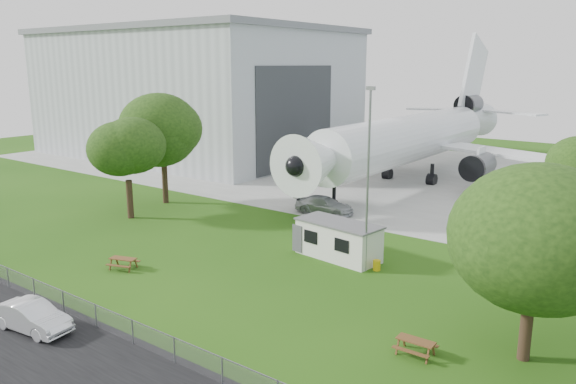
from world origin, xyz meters
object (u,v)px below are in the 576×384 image
Objects in this scene: hangar at (196,91)px; car_centre_sedan at (32,317)px; picnic_west at (124,269)px; site_cabin at (339,240)px; airliner at (414,136)px; picnic_east at (415,355)px.

hangar is 60.75m from car_centre_sedan.
picnic_west is at bearing -49.96° from hangar.
site_cabin is at bearing -33.46° from hangar.
airliner is 26.52× the size of picnic_east.
hangar is at bearing 30.22° from car_centre_sedan.
site_cabin is 3.83× the size of picnic_west.
picnic_west is 9.24m from car_centre_sedan.
picnic_east is at bearing -15.82° from picnic_west.
site_cabin is (43.38, -28.66, -8.09)m from hangar.
site_cabin is at bearing 135.74° from picnic_east.
hangar is 66.41m from picnic_east.
picnic_west is 1.00× the size of picnic_east.
airliner is 29.73m from site_cabin.
car_centre_sedan is at bearing -52.46° from hangar.
airliner is 6.92× the size of site_cabin.
picnic_west is 20.59m from picnic_east.
airliner is 39.56m from picnic_west.
hangar reaches higher than airliner.
site_cabin is 13.97m from picnic_east.
picnic_east is (17.56, -38.02, -5.27)m from airliner.
hangar is 0.90× the size of airliner.
airliner reaches higher than picnic_west.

